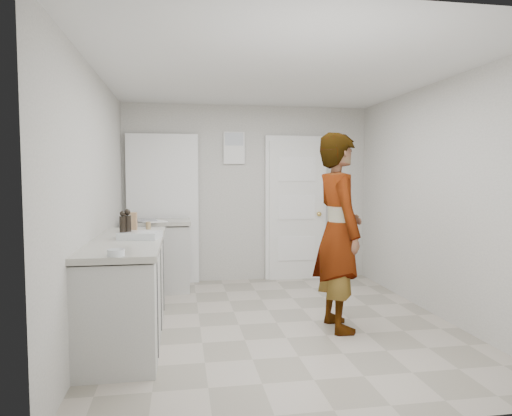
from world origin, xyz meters
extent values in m
plane|color=gray|center=(0.00, 0.00, 0.00)|extent=(4.00, 4.00, 0.00)
plane|color=#ACAAA2|center=(0.00, 2.00, 1.25)|extent=(3.50, 0.00, 3.50)
plane|color=#ACAAA2|center=(0.00, -2.00, 1.25)|extent=(3.50, 0.00, 3.50)
plane|color=#ACAAA2|center=(-1.75, 0.00, 1.25)|extent=(0.00, 4.00, 4.00)
plane|color=#ACAAA2|center=(1.75, 0.00, 1.25)|extent=(0.00, 4.00, 4.00)
plane|color=silver|center=(0.00, 0.00, 2.50)|extent=(4.00, 4.00, 0.00)
cube|color=white|center=(0.70, 1.93, 1.00)|extent=(0.80, 0.05, 2.00)
cube|color=white|center=(0.70, 1.96, 1.03)|extent=(0.90, 0.04, 2.10)
sphere|color=gold|center=(1.03, 1.88, 0.95)|extent=(0.07, 0.07, 0.07)
cube|color=white|center=(-0.20, 1.97, 1.90)|extent=(0.30, 0.02, 0.45)
cube|color=black|center=(-1.20, 1.97, 1.02)|extent=(0.90, 0.05, 2.04)
cube|color=white|center=(-1.20, 1.94, 1.03)|extent=(0.98, 0.02, 2.10)
cube|color=silver|center=(-1.45, -0.20, 0.43)|extent=(0.60, 1.90, 0.86)
cube|color=black|center=(-1.45, -0.20, 0.04)|extent=(0.56, 1.86, 0.08)
cube|color=beige|center=(-1.45, -0.20, 0.90)|extent=(0.64, 1.96, 0.05)
cube|color=silver|center=(-1.25, 1.55, 0.43)|extent=(0.80, 0.55, 0.86)
cube|color=black|center=(-1.25, 1.55, 0.04)|extent=(0.75, 0.54, 0.08)
cube|color=beige|center=(-1.25, 1.55, 0.90)|extent=(0.84, 0.61, 0.05)
imported|color=silver|center=(0.56, -0.25, 0.96)|extent=(0.48, 0.71, 1.92)
cube|color=#A27351|center=(-1.47, 0.40, 1.02)|extent=(0.13, 0.07, 0.20)
cylinder|color=tan|center=(-1.31, 0.58, 0.96)|extent=(0.05, 0.05, 0.08)
cylinder|color=black|center=(-1.44, -0.15, 1.03)|extent=(0.07, 0.07, 0.21)
sphere|color=black|center=(-1.44, -0.15, 1.17)|extent=(0.06, 0.06, 0.06)
cylinder|color=black|center=(-1.48, -0.20, 1.03)|extent=(0.06, 0.06, 0.21)
sphere|color=black|center=(-1.48, -0.20, 1.16)|extent=(0.05, 0.05, 0.05)
cube|color=silver|center=(-1.33, -0.20, 0.96)|extent=(0.41, 0.33, 0.06)
cube|color=white|center=(-1.33, -0.20, 0.95)|extent=(0.35, 0.28, 0.05)
cylinder|color=silver|center=(-1.42, -1.10, 0.95)|extent=(0.12, 0.12, 0.05)
sphere|color=white|center=(-1.44, -1.11, 0.95)|extent=(0.04, 0.04, 0.04)
sphere|color=white|center=(-1.40, -1.09, 0.95)|extent=(0.04, 0.04, 0.04)
cube|color=white|center=(-1.33, 1.40, 0.93)|extent=(0.42, 0.45, 0.01)
camera|label=1|loc=(-0.96, -4.48, 1.50)|focal=32.00mm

